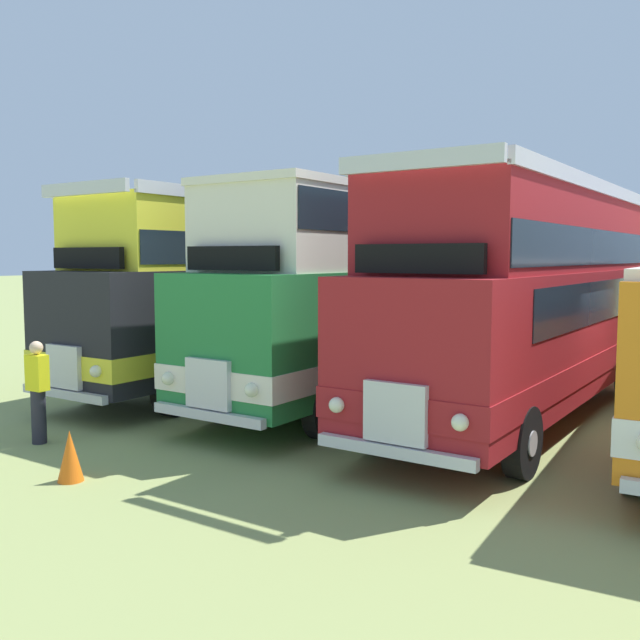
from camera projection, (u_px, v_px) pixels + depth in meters
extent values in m
plane|color=#8C9956|center=(621.00, 428.00, 12.74)|extent=(200.00, 200.00, 0.00)
cube|color=black|center=(246.00, 315.00, 17.19)|extent=(2.97, 10.54, 2.30)
cube|color=yellow|center=(246.00, 339.00, 17.25)|extent=(3.01, 10.58, 0.44)
cube|color=#19232D|center=(256.00, 290.00, 17.47)|extent=(2.89, 8.14, 0.76)
cube|color=#19232D|center=(67.00, 299.00, 12.84)|extent=(2.20, 0.20, 0.90)
cube|color=silver|center=(64.00, 367.00, 12.86)|extent=(0.90, 0.16, 0.80)
cube|color=silver|center=(64.00, 394.00, 12.88)|extent=(2.30, 0.24, 0.16)
sphere|color=#EAEACC|center=(96.00, 371.00, 12.36)|extent=(0.22, 0.22, 0.22)
sphere|color=#EAEACC|center=(34.00, 363.00, 13.35)|extent=(0.22, 0.22, 0.22)
cube|color=yellow|center=(251.00, 237.00, 17.23)|extent=(2.83, 9.63, 1.50)
cube|color=silver|center=(83.00, 188.00, 13.02)|extent=(2.40, 0.21, 0.24)
cube|color=silver|center=(342.00, 214.00, 20.71)|extent=(2.40, 0.21, 0.24)
cube|color=silver|center=(291.00, 203.00, 16.50)|extent=(0.53, 9.53, 0.24)
cube|color=silver|center=(215.00, 207.00, 17.81)|extent=(0.53, 9.53, 0.24)
cube|color=#19232D|center=(252.00, 250.00, 17.25)|extent=(2.86, 9.53, 0.64)
cube|color=black|center=(88.00, 258.00, 13.18)|extent=(1.90, 0.21, 0.40)
cylinder|color=black|center=(174.00, 390.00, 13.66)|extent=(0.33, 1.05, 1.04)
cylinder|color=silver|center=(180.00, 391.00, 13.58)|extent=(0.04, 0.36, 0.36)
cylinder|color=black|center=(97.00, 379.00, 14.92)|extent=(0.33, 1.05, 1.04)
cylinder|color=silver|center=(92.00, 378.00, 15.00)|extent=(0.04, 0.36, 0.36)
cylinder|color=black|center=(356.00, 350.00, 19.51)|extent=(0.33, 1.05, 1.04)
cylinder|color=silver|center=(361.00, 350.00, 19.43)|extent=(0.04, 0.36, 0.36)
cylinder|color=black|center=(289.00, 344.00, 20.77)|extent=(0.33, 1.05, 1.04)
cylinder|color=silver|center=(285.00, 344.00, 20.85)|extent=(0.04, 0.36, 0.36)
cube|color=#237538|center=(369.00, 322.00, 15.32)|extent=(3.08, 10.28, 2.30)
cube|color=silver|center=(369.00, 349.00, 15.37)|extent=(3.12, 10.32, 0.44)
cube|color=#19232D|center=(378.00, 294.00, 15.59)|extent=(2.97, 7.89, 0.76)
cube|color=#19232D|center=(212.00, 305.00, 11.12)|extent=(2.20, 0.23, 0.90)
cube|color=silver|center=(208.00, 384.00, 11.14)|extent=(0.91, 0.17, 0.80)
cube|color=silver|center=(207.00, 415.00, 11.16)|extent=(2.30, 0.27, 0.16)
sphere|color=#EAEACC|center=(251.00, 390.00, 10.63)|extent=(0.22, 0.22, 0.22)
sphere|color=#EAEACC|center=(168.00, 378.00, 11.63)|extent=(0.22, 0.22, 0.22)
cube|color=silver|center=(375.00, 235.00, 15.35)|extent=(2.93, 9.38, 1.50)
cube|color=silver|center=(376.00, 197.00, 15.28)|extent=(2.99, 9.48, 0.14)
cube|color=#19232D|center=(376.00, 221.00, 15.32)|extent=(2.96, 9.28, 0.68)
cube|color=black|center=(232.00, 258.00, 11.45)|extent=(1.90, 0.23, 0.40)
cylinder|color=black|center=(325.00, 410.00, 11.91)|extent=(0.34, 1.05, 1.04)
cylinder|color=silver|center=(333.00, 411.00, 11.83)|extent=(0.04, 0.36, 0.36)
cylinder|color=black|center=(224.00, 395.00, 13.19)|extent=(0.34, 1.05, 1.04)
cylinder|color=silver|center=(218.00, 394.00, 13.28)|extent=(0.04, 0.36, 0.36)
cylinder|color=black|center=(474.00, 361.00, 17.49)|extent=(0.34, 1.05, 1.04)
cylinder|color=silver|center=(480.00, 361.00, 17.40)|extent=(0.04, 0.36, 0.36)
cylinder|color=black|center=(393.00, 354.00, 18.77)|extent=(0.34, 1.05, 1.04)
cylinder|color=silver|center=(388.00, 353.00, 18.85)|extent=(0.04, 0.36, 0.36)
cube|color=maroon|center=(527.00, 331.00, 13.46)|extent=(3.13, 10.82, 2.30)
cube|color=maroon|center=(526.00, 361.00, 13.51)|extent=(3.17, 10.86, 0.44)
cube|color=#19232D|center=(535.00, 299.00, 13.73)|extent=(3.01, 8.43, 0.76)
cube|color=#19232D|center=(400.00, 317.00, 9.04)|extent=(2.20, 0.23, 0.90)
cube|color=silver|center=(395.00, 413.00, 9.06)|extent=(0.91, 0.17, 0.80)
cube|color=silver|center=(394.00, 451.00, 9.08)|extent=(2.30, 0.28, 0.16)
sphere|color=#EAEACC|center=(460.00, 422.00, 8.55)|extent=(0.22, 0.22, 0.22)
sphere|color=#EAEACC|center=(337.00, 405.00, 9.55)|extent=(0.22, 0.22, 0.22)
cube|color=maroon|center=(534.00, 232.00, 13.49)|extent=(2.97, 9.92, 1.50)
cube|color=silver|center=(417.00, 160.00, 9.21)|extent=(2.40, 0.24, 0.24)
cube|color=silver|center=(590.00, 204.00, 17.04)|extent=(2.40, 0.24, 0.24)
cube|color=silver|center=(601.00, 187.00, 12.75)|extent=(0.68, 9.78, 0.24)
cube|color=silver|center=(476.00, 193.00, 14.09)|extent=(0.68, 9.78, 0.24)
cube|color=#19232D|center=(534.00, 248.00, 13.52)|extent=(3.01, 9.82, 0.64)
cube|color=black|center=(418.00, 259.00, 9.37)|extent=(1.90, 0.23, 0.40)
cylinder|color=black|center=(522.00, 442.00, 9.83)|extent=(0.34, 1.05, 1.04)
cylinder|color=silver|center=(533.00, 444.00, 9.75)|extent=(0.04, 0.36, 0.36)
cylinder|color=black|center=(380.00, 421.00, 11.12)|extent=(0.34, 1.05, 1.04)
cylinder|color=silver|center=(371.00, 419.00, 11.20)|extent=(0.04, 0.36, 0.36)
cylinder|color=black|center=(625.00, 372.00, 15.85)|extent=(0.34, 1.05, 1.04)
cylinder|color=silver|center=(632.00, 372.00, 15.76)|extent=(0.04, 0.36, 0.36)
cylinder|color=black|center=(525.00, 363.00, 17.13)|extent=(0.34, 1.05, 1.04)
cylinder|color=silver|center=(519.00, 362.00, 17.21)|extent=(0.04, 0.36, 0.36)
cylinder|color=black|center=(636.00, 454.00, 9.23)|extent=(0.30, 1.04, 1.04)
cylinder|color=silver|center=(623.00, 453.00, 9.30)|extent=(0.03, 0.36, 0.36)
cone|color=orange|center=(70.00, 456.00, 9.72)|extent=(0.36, 0.36, 0.72)
cylinder|color=#23232D|center=(39.00, 417.00, 11.68)|extent=(0.24, 0.24, 0.90)
cube|color=yellow|center=(37.00, 373.00, 11.61)|extent=(0.36, 0.22, 0.60)
sphere|color=beige|center=(36.00, 348.00, 11.57)|extent=(0.22, 0.22, 0.22)
cylinder|color=#8C704C|center=(324.00, 325.00, 26.48)|extent=(0.08, 0.08, 1.05)
cylinder|color=#8C704C|center=(473.00, 334.00, 23.51)|extent=(0.08, 0.08, 1.05)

